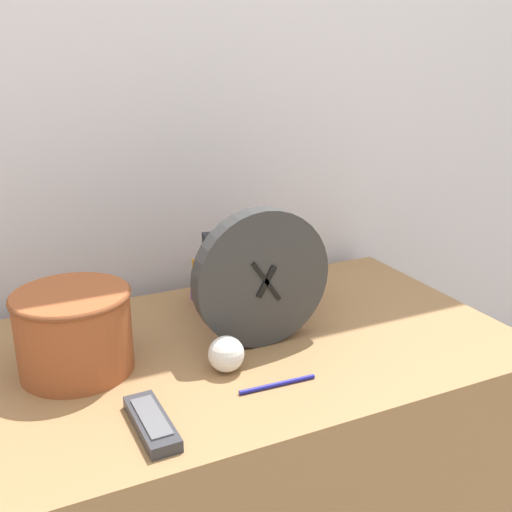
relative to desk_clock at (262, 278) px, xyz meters
name	(u,v)px	position (x,y,z in m)	size (l,w,h in m)	color
wall_back	(141,92)	(-0.10, 0.41, 0.32)	(6.00, 0.04, 2.40)	silver
desk	(213,504)	(-0.10, 0.02, -0.51)	(1.21, 0.63, 0.74)	olive
desk_clock	(262,278)	(0.00, 0.00, 0.00)	(0.27, 0.04, 0.27)	#333333
book_stack	(252,272)	(0.06, 0.17, -0.05)	(0.24, 0.20, 0.17)	#7A3899
basket	(74,329)	(-0.35, 0.05, -0.06)	(0.21, 0.21, 0.15)	#994C28
tv_remote	(152,423)	(-0.28, -0.18, -0.13)	(0.05, 0.15, 0.02)	#333338
crumpled_paper_ball	(224,354)	(-0.11, -0.07, -0.10)	(0.07, 0.07, 0.07)	white
pen	(278,384)	(-0.05, -0.16, -0.13)	(0.14, 0.01, 0.01)	navy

